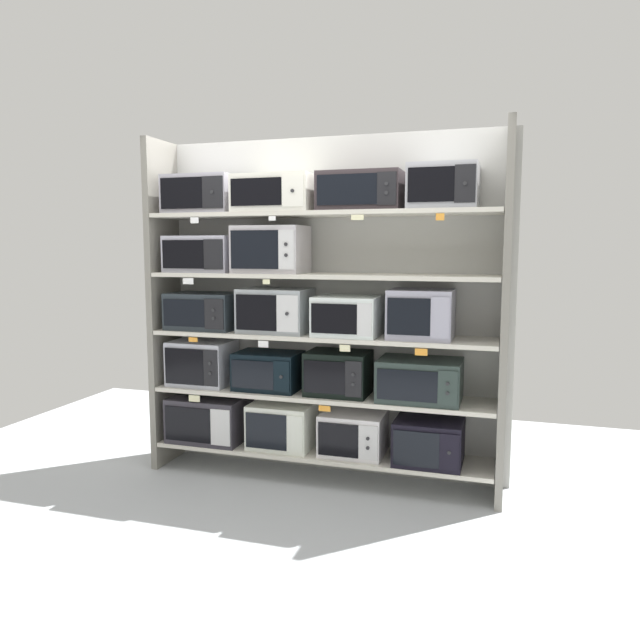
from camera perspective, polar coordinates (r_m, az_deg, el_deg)
The scene contains 39 objects.
ground at distance 3.76m, azimuth -4.82°, elevation -20.09°, with size 6.47×6.00×0.02m, color #B2B7BC.
back_panel at distance 4.54m, azimuth 0.87°, elevation 1.21°, with size 2.67×0.04×2.49m, color #B2B2AD.
upright_left at distance 4.84m, azimuth -14.45°, elevation 1.35°, with size 0.05×0.42×2.49m, color gray.
upright_right at distance 4.12m, azimuth 17.04°, elevation 0.33°, with size 0.05×0.42×2.49m, color gray.
shelf_0 at distance 4.55m, azimuth -0.00°, elevation -12.33°, with size 2.47×0.42×0.03m, color beige.
microwave_0 at distance 4.82m, azimuth -10.35°, elevation -9.05°, with size 0.57×0.43×0.34m.
microwave_1 at distance 4.58m, azimuth -3.57°, elevation -9.84°, with size 0.46×0.37×0.33m.
microwave_2 at distance 4.43m, azimuth 3.13°, elevation -10.62°, with size 0.45×0.37×0.30m.
microwave_3 at distance 4.33m, azimuth 10.22°, elevation -11.10°, with size 0.46×0.43×0.30m.
shelf_1 at distance 4.42m, azimuth -0.00°, elevation -7.04°, with size 2.47×0.42×0.03m, color beige.
microwave_4 at distance 4.74m, azimuth -11.04°, elevation -3.96°, with size 0.46×0.37×0.34m.
microwave_5 at distance 4.52m, azimuth -4.88°, elevation -4.77°, with size 0.47×0.35×0.28m.
microwave_6 at distance 4.34m, azimuth 1.73°, elevation -5.01°, with size 0.44×0.35×0.31m.
microwave_7 at distance 4.23m, azimuth 9.39°, elevation -5.58°, with size 0.56×0.41×0.29m.
price_tag_0 at distance 4.59m, azimuth -11.75°, elevation -7.25°, with size 0.09×0.00×0.05m, color beige.
price_tag_1 at distance 4.21m, azimuth 0.43°, elevation -8.34°, with size 0.08×0.00×0.04m, color orange.
shelf_2 at distance 4.34m, azimuth -0.00°, elevation -1.51°, with size 2.47×0.42×0.03m, color beige.
microwave_8 at distance 4.67m, azimuth -10.83°, elevation 0.85°, with size 0.52×0.38×0.27m.
microwave_9 at distance 4.43m, azimuth -4.19°, elevation 0.92°, with size 0.49×0.39×0.32m.
microwave_10 at distance 4.26m, azimuth 2.66°, elevation 0.41°, with size 0.45×0.41×0.28m.
microwave_11 at distance 4.16m, azimuth 9.51°, elevation 0.56°, with size 0.43×0.38×0.33m.
price_tag_2 at distance 4.50m, azimuth -11.86°, elevation -1.82°, with size 0.07×0.00×0.03m, color orange.
price_tag_3 at distance 4.26m, azimuth -5.36°, elevation -2.27°, with size 0.08×0.00×0.05m, color white.
price_tag_4 at distance 4.08m, azimuth 2.36°, elevation -2.67°, with size 0.07×0.00×0.05m, color beige.
price_tag_5 at distance 3.98m, azimuth 9.50°, elevation -3.00°, with size 0.08×0.00×0.05m, color orange.
shelf_3 at distance 4.30m, azimuth -0.00°, elevation 4.19°, with size 2.47×0.42×0.03m, color beige.
microwave_12 at distance 4.65m, azimuth -10.96°, elevation 6.11°, with size 0.51×0.35×0.27m.
microwave_13 at distance 4.41m, azimuth -4.65°, elevation 6.63°, with size 0.50×0.37×0.34m.
price_tag_6 at distance 4.47m, azimuth -12.31°, elevation 3.60°, with size 0.08×0.00×0.04m, color white.
price_tag_7 at distance 4.21m, azimuth -5.08°, elevation 3.60°, with size 0.05×0.00×0.03m, color beige.
shelf_4 at distance 4.30m, azimuth -0.00°, elevation 9.94°, with size 2.47×0.42×0.03m, color beige.
microwave_14 at distance 4.66m, azimuth -11.04°, elevation 11.49°, with size 0.52×0.36×0.28m.
microwave_15 at distance 4.41m, azimuth -4.07°, elevation 11.74°, with size 0.57×0.43×0.26m.
microwave_16 at distance 4.23m, azimuth 3.90°, elevation 11.97°, with size 0.57×0.37×0.26m.
microwave_17 at distance 4.14m, azimuth 11.58°, elevation 12.15°, with size 0.44×0.42×0.29m.
price_tag_8 at distance 4.44m, azimuth -11.73°, elevation 9.18°, with size 0.06×0.00×0.04m, color white.
price_tag_9 at distance 4.19m, azimuth -4.53°, elevation 9.52°, with size 0.05×0.00×0.03m, color white.
price_tag_10 at distance 4.00m, azimuth 3.55°, elevation 9.62°, with size 0.08×0.00×0.03m, color beige.
price_tag_11 at distance 3.91m, azimuth 11.24°, elevation 9.50°, with size 0.05×0.00×0.04m, color orange.
Camera 1 is at (1.27, -4.10, 1.69)m, focal length 34.00 mm.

